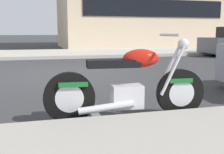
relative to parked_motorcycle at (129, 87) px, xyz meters
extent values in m
plane|color=#333335|center=(-0.38, 4.29, -0.43)|extent=(260.00, 260.00, 0.00)
cube|color=silver|center=(-0.38, 0.49, -0.43)|extent=(0.12, 2.20, 0.01)
cylinder|color=black|center=(0.72, -0.05, -0.11)|extent=(0.65, 0.15, 0.65)
cylinder|color=silver|center=(0.72, -0.05, -0.11)|extent=(0.36, 0.14, 0.36)
cylinder|color=black|center=(-0.77, 0.06, -0.11)|extent=(0.65, 0.15, 0.65)
cylinder|color=silver|center=(-0.77, 0.06, -0.11)|extent=(0.36, 0.14, 0.36)
cube|color=silver|center=(-0.02, 0.01, -0.12)|extent=(0.42, 0.29, 0.30)
cube|color=black|center=(-0.20, 0.02, 0.31)|extent=(0.69, 0.27, 0.10)
ellipsoid|color=#B7190F|center=(0.16, -0.01, 0.37)|extent=(0.50, 0.27, 0.24)
cube|color=#196028|center=(-0.72, 0.05, 0.07)|extent=(0.37, 0.20, 0.06)
cube|color=#196028|center=(0.70, -0.05, 0.07)|extent=(0.33, 0.18, 0.06)
cylinder|color=silver|center=(0.58, 0.03, 0.21)|extent=(0.34, 0.07, 0.65)
cylinder|color=silver|center=(0.57, -0.11, 0.21)|extent=(0.34, 0.07, 0.65)
cylinder|color=silver|center=(0.54, -0.03, 0.67)|extent=(0.08, 0.62, 0.04)
sphere|color=silver|center=(0.74, -0.05, 0.55)|extent=(0.15, 0.15, 0.15)
cylinder|color=silver|center=(-0.33, -0.11, -0.22)|extent=(0.71, 0.14, 0.16)
cylinder|color=black|center=(7.48, 9.04, -0.12)|extent=(0.63, 0.25, 0.62)
cube|color=black|center=(6.38, 13.47, 2.25)|extent=(9.56, 0.06, 1.10)
camera|label=1|loc=(-1.13, -3.35, 0.70)|focal=44.21mm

